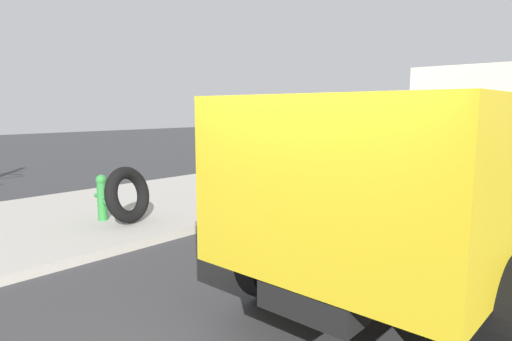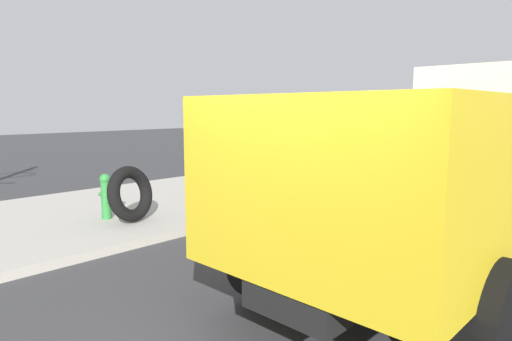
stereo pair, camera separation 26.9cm
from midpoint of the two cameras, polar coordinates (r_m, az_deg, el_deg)
sidewalk_curb at (r=9.46m, az=-25.61°, el=-6.27°), size 36.00×5.00×0.15m
fire_hydrant at (r=8.98m, az=-18.08°, el=-3.01°), size 0.21×0.47×0.89m
loose_tire at (r=8.57m, az=-15.10°, el=-2.94°), size 1.14×0.71×1.09m
stop_sign at (r=9.44m, az=-2.66°, el=4.94°), size 0.76×0.08×2.34m
dump_truck_yellow at (r=6.72m, az=25.53°, el=1.50°), size 7.01×2.82×3.00m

